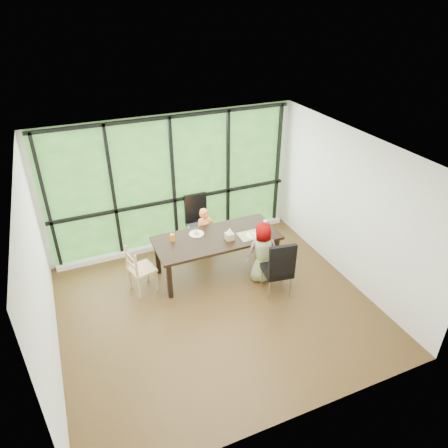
% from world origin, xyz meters
% --- Properties ---
extents(ground, '(5.00, 5.00, 0.00)m').
position_xyz_m(ground, '(0.00, 0.00, 0.00)').
color(ground, black).
rests_on(ground, ground).
extents(back_wall, '(5.00, 0.00, 5.00)m').
position_xyz_m(back_wall, '(0.00, 2.25, 1.35)').
color(back_wall, silver).
rests_on(back_wall, ground).
extents(foliage_backdrop, '(4.80, 0.02, 2.65)m').
position_xyz_m(foliage_backdrop, '(0.00, 2.23, 1.35)').
color(foliage_backdrop, '#285320').
rests_on(foliage_backdrop, back_wall).
extents(window_mullions, '(4.80, 0.06, 2.65)m').
position_xyz_m(window_mullions, '(0.00, 2.19, 1.35)').
color(window_mullions, black).
rests_on(window_mullions, back_wall).
extents(window_sill, '(4.80, 0.12, 0.10)m').
position_xyz_m(window_sill, '(0.00, 2.15, 0.05)').
color(window_sill, silver).
rests_on(window_sill, ground).
extents(dining_table, '(2.31, 1.12, 0.75)m').
position_xyz_m(dining_table, '(0.40, 0.96, 0.38)').
color(dining_table, black).
rests_on(dining_table, ground).
extents(chair_window_leather, '(0.46, 0.46, 1.08)m').
position_xyz_m(chair_window_leather, '(0.41, 1.94, 0.54)').
color(chair_window_leather, black).
rests_on(chair_window_leather, ground).
extents(chair_interior_leather, '(0.52, 0.52, 1.08)m').
position_xyz_m(chair_interior_leather, '(1.10, -0.01, 0.54)').
color(chair_interior_leather, black).
rests_on(chair_interior_leather, ground).
extents(chair_end_beech, '(0.49, 0.50, 0.90)m').
position_xyz_m(chair_end_beech, '(-1.00, 0.95, 0.45)').
color(chair_end_beech, tan).
rests_on(chair_end_beech, ground).
extents(child_toddler, '(0.38, 0.25, 1.02)m').
position_xyz_m(child_toddler, '(0.40, 1.55, 0.51)').
color(child_toddler, orange).
rests_on(child_toddler, ground).
extents(child_older, '(0.63, 0.47, 1.16)m').
position_xyz_m(child_older, '(1.06, 0.42, 0.58)').
color(child_older, gray).
rests_on(child_older, ground).
extents(placemat, '(0.45, 0.33, 0.01)m').
position_xyz_m(placemat, '(0.99, 0.78, 0.75)').
color(placemat, tan).
rests_on(placemat, dining_table).
extents(plate_far, '(0.27, 0.27, 0.02)m').
position_xyz_m(plate_far, '(0.09, 1.20, 0.76)').
color(plate_far, white).
rests_on(plate_far, dining_table).
extents(plate_near, '(0.23, 0.23, 0.01)m').
position_xyz_m(plate_near, '(1.00, 0.76, 0.76)').
color(plate_near, white).
rests_on(plate_near, dining_table).
extents(orange_cup, '(0.08, 0.08, 0.13)m').
position_xyz_m(orange_cup, '(-0.37, 1.16, 0.82)').
color(orange_cup, orange).
rests_on(orange_cup, dining_table).
extents(green_cup, '(0.08, 0.08, 0.12)m').
position_xyz_m(green_cup, '(1.31, 0.72, 0.81)').
color(green_cup, green).
rests_on(green_cup, dining_table).
extents(white_mug, '(0.08, 0.08, 0.08)m').
position_xyz_m(white_mug, '(1.42, 1.03, 0.79)').
color(white_mug, white).
rests_on(white_mug, dining_table).
extents(tissue_box, '(0.14, 0.14, 0.12)m').
position_xyz_m(tissue_box, '(0.58, 0.80, 0.81)').
color(tissue_box, tan).
rests_on(tissue_box, dining_table).
extents(crepe_rolls_far, '(0.10, 0.12, 0.04)m').
position_xyz_m(crepe_rolls_far, '(0.09, 1.20, 0.78)').
color(crepe_rolls_far, tan).
rests_on(crepe_rolls_far, plate_far).
extents(crepe_rolls_near, '(0.05, 0.12, 0.04)m').
position_xyz_m(crepe_rolls_near, '(1.00, 0.76, 0.78)').
color(crepe_rolls_near, tan).
rests_on(crepe_rolls_near, plate_near).
extents(straw_white, '(0.01, 0.04, 0.20)m').
position_xyz_m(straw_white, '(-0.37, 1.16, 0.92)').
color(straw_white, white).
rests_on(straw_white, orange_cup).
extents(straw_pink, '(0.01, 0.04, 0.20)m').
position_xyz_m(straw_pink, '(1.31, 0.72, 0.91)').
color(straw_pink, pink).
rests_on(straw_pink, green_cup).
extents(tissue, '(0.12, 0.12, 0.11)m').
position_xyz_m(tissue, '(0.58, 0.80, 0.93)').
color(tissue, white).
rests_on(tissue, tissue_box).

